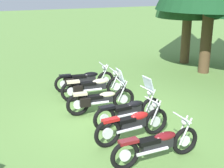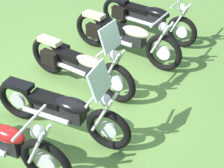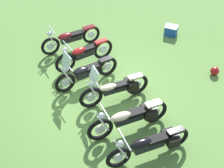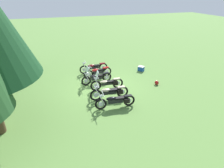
{
  "view_description": "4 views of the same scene",
  "coord_description": "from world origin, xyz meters",
  "px_view_note": "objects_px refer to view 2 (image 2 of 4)",
  "views": [
    {
      "loc": [
        8.24,
        -3.57,
        3.98
      ],
      "look_at": [
        -0.24,
        0.06,
        0.99
      ],
      "focal_mm": 50.78,
      "sensor_mm": 36.0,
      "label": 1
    },
    {
      "loc": [
        3.68,
        2.8,
        3.81
      ],
      "look_at": [
        0.05,
        0.72,
        0.71
      ],
      "focal_mm": 56.67,
      "sensor_mm": 36.0,
      "label": 2
    },
    {
      "loc": [
        -7.11,
        3.28,
        7.1
      ],
      "look_at": [
        -0.75,
        0.02,
        0.95
      ],
      "focal_mm": 53.75,
      "sensor_mm": 36.0,
      "label": 3
    },
    {
      "loc": [
        -11.49,
        3.14,
        6.01
      ],
      "look_at": [
        -0.8,
        -0.46,
        0.52
      ],
      "focal_mm": 30.93,
      "sensor_mm": 36.0,
      "label": 4
    }
  ],
  "objects_px": {
    "motorcycle_0": "(145,17)",
    "motorcycle_3": "(62,109)",
    "motorcycle_2": "(79,64)",
    "motorcycle_1": "(124,36)"
  },
  "relations": [
    {
      "from": "motorcycle_0",
      "to": "motorcycle_3",
      "type": "bearing_deg",
      "value": -80.63
    },
    {
      "from": "motorcycle_2",
      "to": "motorcycle_3",
      "type": "height_order",
      "value": "motorcycle_2"
    },
    {
      "from": "motorcycle_0",
      "to": "motorcycle_2",
      "type": "xyz_separation_m",
      "value": [
        2.27,
        -0.2,
        0.02
      ]
    },
    {
      "from": "motorcycle_0",
      "to": "motorcycle_3",
      "type": "distance_m",
      "value": 3.4
    },
    {
      "from": "motorcycle_1",
      "to": "motorcycle_2",
      "type": "relative_size",
      "value": 1.07
    },
    {
      "from": "motorcycle_1",
      "to": "motorcycle_3",
      "type": "relative_size",
      "value": 1.07
    },
    {
      "from": "motorcycle_1",
      "to": "motorcycle_3",
      "type": "distance_m",
      "value": 2.39
    },
    {
      "from": "motorcycle_0",
      "to": "motorcycle_2",
      "type": "distance_m",
      "value": 2.28
    },
    {
      "from": "motorcycle_1",
      "to": "motorcycle_3",
      "type": "xyz_separation_m",
      "value": [
        2.37,
        0.25,
        -0.01
      ]
    },
    {
      "from": "motorcycle_0",
      "to": "motorcycle_2",
      "type": "relative_size",
      "value": 1.04
    }
  ]
}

